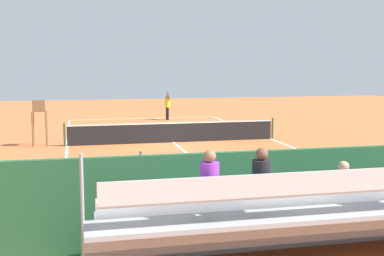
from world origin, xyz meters
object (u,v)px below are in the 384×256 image
(tennis_ball_near, at_px, (171,121))
(tennis_racket, at_px, (157,119))
(equipment_bag, at_px, (292,223))
(tennis_player, at_px, (167,105))
(tennis_net, at_px, (173,132))
(umpire_chair, at_px, (39,118))
(line_judge, at_px, (141,194))
(courtside_bench, at_px, (346,202))
(bleacher_stand, at_px, (327,216))

(tennis_ball_near, bearing_deg, tennis_racket, -66.92)
(equipment_bag, distance_m, tennis_player, 23.22)
(tennis_net, bearing_deg, tennis_player, -98.56)
(umpire_chair, bearing_deg, tennis_net, 177.79)
(tennis_ball_near, xyz_separation_m, line_judge, (4.80, 21.99, 0.98))
(umpire_chair, height_order, tennis_player, umpire_chair)
(tennis_player, height_order, tennis_ball_near, tennis_player)
(umpire_chair, distance_m, tennis_ball_near, 11.58)
(courtside_bench, xyz_separation_m, tennis_racket, (0.73, -23.66, -0.54))
(bleacher_stand, relative_size, line_judge, 4.70)
(tennis_net, height_order, tennis_ball_near, tennis_net)
(line_judge, bearing_deg, tennis_player, -101.62)
(tennis_net, bearing_deg, equipment_bag, 90.70)
(bleacher_stand, relative_size, tennis_ball_near, 137.27)
(courtside_bench, relative_size, tennis_ball_near, 27.27)
(tennis_player, relative_size, tennis_racket, 3.40)
(tennis_net, xyz_separation_m, tennis_ball_near, (-1.54, -8.76, -0.47))
(tennis_racket, relative_size, tennis_ball_near, 8.60)
(bleacher_stand, xyz_separation_m, equipment_bag, (-0.20, -1.99, -0.78))
(bleacher_stand, xyz_separation_m, tennis_racket, (-0.88, -25.77, -0.94))
(tennis_ball_near, distance_m, line_judge, 22.52)
(umpire_chair, relative_size, line_judge, 1.11)
(tennis_net, relative_size, bleacher_stand, 1.14)
(tennis_racket, bearing_deg, tennis_ball_near, 113.08)
(equipment_bag, bearing_deg, courtside_bench, -174.82)
(tennis_net, height_order, umpire_chair, umpire_chair)
(tennis_net, distance_m, line_judge, 13.63)
(equipment_bag, height_order, tennis_ball_near, equipment_bag)
(tennis_racket, height_order, line_judge, line_judge)
(tennis_player, distance_m, line_judge, 23.47)
(equipment_bag, bearing_deg, tennis_ball_near, -93.55)
(bleacher_stand, bearing_deg, tennis_net, -90.12)
(bleacher_stand, height_order, tennis_racket, bleacher_stand)
(bleacher_stand, bearing_deg, line_judge, -33.83)
(courtside_bench, xyz_separation_m, tennis_player, (0.11, -23.04, 0.46))
(tennis_racket, relative_size, line_judge, 0.29)
(bleacher_stand, height_order, line_judge, bleacher_stand)
(tennis_player, bearing_deg, umpire_chair, 51.16)
(tennis_net, relative_size, tennis_player, 5.35)
(tennis_racket, bearing_deg, bleacher_stand, 88.05)
(equipment_bag, relative_size, tennis_ball_near, 13.64)
(tennis_net, bearing_deg, line_judge, 76.15)
(bleacher_stand, height_order, umpire_chair, bleacher_stand)
(umpire_chair, relative_size, tennis_racket, 3.77)
(bleacher_stand, bearing_deg, tennis_ball_near, -93.72)
(tennis_player, height_order, line_judge, same)
(courtside_bench, xyz_separation_m, line_judge, (4.84, -0.05, 0.46))
(bleacher_stand, relative_size, courtside_bench, 5.03)
(umpire_chair, height_order, courtside_bench, umpire_chair)
(tennis_racket, distance_m, line_judge, 23.98)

